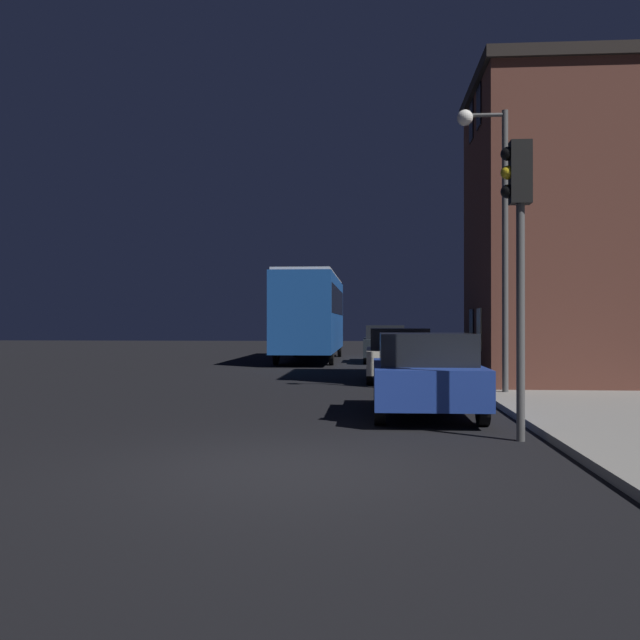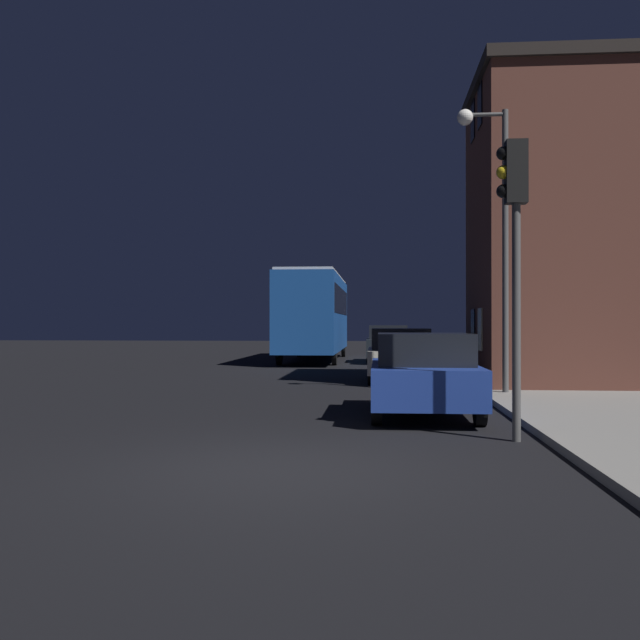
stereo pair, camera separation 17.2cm
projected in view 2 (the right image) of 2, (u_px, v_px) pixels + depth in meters
ground_plane at (279, 467)px, 8.32m from camera, size 120.00×120.00×0.00m
brick_building at (553, 229)px, 18.96m from camera, size 4.26×5.17×8.10m
streetlamp at (494, 209)px, 16.16m from camera, size 1.15×0.37×6.44m
traffic_light at (514, 225)px, 10.12m from camera, size 0.43×0.24×4.28m
bare_tree at (537, 280)px, 17.61m from camera, size 1.97×1.52×5.32m
bus at (315, 310)px, 32.32m from camera, size 2.44×11.18×3.84m
car_near_lane at (423, 374)px, 12.91m from camera, size 1.86×4.00×1.50m
car_mid_lane at (400, 354)px, 20.57m from camera, size 1.84×3.92×1.54m
car_far_lane at (388, 343)px, 30.73m from camera, size 1.79×4.62×1.60m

